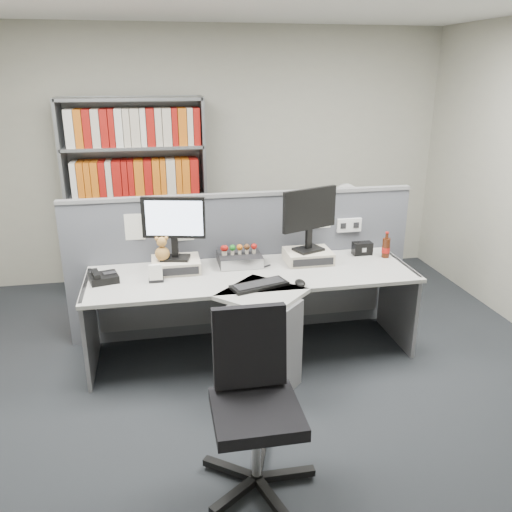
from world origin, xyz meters
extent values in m
plane|color=#282C30|center=(0.00, 0.00, 0.00)|extent=(5.50, 5.50, 0.00)
cube|color=#AEAC9B|center=(0.00, 2.75, 1.35)|extent=(5.00, 0.04, 2.70)
cube|color=#585B64|center=(0.00, 1.25, 0.62)|extent=(3.00, 0.05, 1.25)
cube|color=#929297|center=(0.00, 1.25, 1.26)|extent=(3.00, 0.07, 0.03)
cube|color=white|center=(0.95, 1.22, 0.95)|extent=(0.22, 0.04, 0.12)
cube|color=white|center=(-0.90, 1.22, 1.05)|extent=(0.16, 0.00, 0.22)
cube|color=white|center=(-0.50, 1.22, 1.05)|extent=(0.16, 0.00, 0.22)
cube|color=white|center=(0.70, 1.22, 1.05)|extent=(0.16, 0.00, 0.22)
cube|color=#AFAEA8|center=(0.00, 0.82, 0.70)|extent=(2.60, 0.80, 0.03)
cube|color=#AFAEA8|center=(0.00, 0.42, 0.70)|extent=(0.74, 0.74, 0.03)
cube|color=gray|center=(0.00, 0.30, 0.34)|extent=(0.57, 0.57, 0.69)
cube|color=gray|center=(-1.28, 0.82, 0.36)|extent=(0.03, 0.70, 0.72)
cube|color=gray|center=(1.28, 0.82, 0.36)|extent=(0.03, 0.70, 0.72)
cube|color=gray|center=(0.00, 1.18, 0.35)|extent=(2.50, 0.02, 0.45)
cube|color=beige|center=(-0.59, 0.98, 0.77)|extent=(0.38, 0.30, 0.10)
cube|color=black|center=(-0.59, 0.83, 0.77)|extent=(0.34, 0.01, 0.06)
cube|color=beige|center=(0.51, 0.98, 0.77)|extent=(0.38, 0.30, 0.10)
cube|color=black|center=(0.51, 0.83, 0.77)|extent=(0.34, 0.01, 0.06)
cube|color=black|center=(-0.59, 0.98, 0.83)|extent=(0.25, 0.20, 0.02)
cube|color=black|center=(-0.59, 0.98, 0.92)|extent=(0.05, 0.04, 0.18)
cube|color=black|center=(-0.59, 0.98, 1.16)|extent=(0.49, 0.15, 0.33)
cube|color=silver|center=(-0.59, 0.96, 1.16)|extent=(0.43, 0.10, 0.28)
cube|color=black|center=(0.51, 0.98, 0.83)|extent=(0.27, 0.24, 0.02)
cube|color=black|center=(0.51, 0.98, 0.92)|extent=(0.06, 0.05, 0.19)
cube|color=black|center=(0.51, 0.98, 1.18)|extent=(0.49, 0.22, 0.34)
cube|color=silver|center=(0.50, 0.96, 1.18)|extent=(0.43, 0.17, 0.29)
cube|color=black|center=(-0.06, 1.04, 0.77)|extent=(0.35, 0.31, 0.09)
cube|color=silver|center=(-0.06, 0.88, 0.77)|extent=(0.35, 0.01, 0.09)
cylinder|color=beige|center=(-0.18, 1.02, 0.83)|extent=(0.03, 0.03, 0.03)
sphere|color=#A5140F|center=(-0.18, 1.02, 0.87)|extent=(0.05, 0.05, 0.05)
cylinder|color=beige|center=(-0.12, 1.02, 0.83)|extent=(0.03, 0.03, 0.03)
sphere|color=#19721E|center=(-0.12, 1.02, 0.87)|extent=(0.05, 0.05, 0.05)
cylinder|color=beige|center=(-0.06, 1.02, 0.83)|extent=(0.03, 0.03, 0.03)
sphere|color=orange|center=(-0.06, 1.02, 0.87)|extent=(0.05, 0.05, 0.05)
cylinder|color=beige|center=(0.00, 1.02, 0.83)|extent=(0.03, 0.03, 0.03)
sphere|color=#593319|center=(0.00, 1.02, 0.87)|extent=(0.05, 0.05, 0.05)
cylinder|color=beige|center=(0.06, 1.02, 0.83)|extent=(0.03, 0.03, 0.03)
sphere|color=#A5140F|center=(0.06, 1.02, 0.87)|extent=(0.05, 0.05, 0.05)
cylinder|color=beige|center=(-0.20, 1.02, 0.83)|extent=(0.03, 0.03, 0.03)
sphere|color=#A5140F|center=(-0.20, 1.02, 0.87)|extent=(0.05, 0.05, 0.05)
cube|color=black|center=(0.00, 0.52, 0.73)|extent=(0.46, 0.28, 0.02)
cube|color=black|center=(0.00, 0.52, 0.75)|extent=(0.40, 0.22, 0.01)
ellipsoid|color=black|center=(0.30, 0.48, 0.74)|extent=(0.08, 0.12, 0.05)
cube|color=black|center=(-1.14, 0.85, 0.75)|extent=(0.24, 0.23, 0.06)
cube|color=black|center=(-1.20, 0.84, 0.79)|extent=(0.09, 0.17, 0.03)
cube|color=black|center=(-1.10, 0.87, 0.78)|extent=(0.10, 0.08, 0.01)
cube|color=black|center=(-0.75, 0.78, 0.73)|extent=(0.11, 0.07, 0.02)
cube|color=white|center=(-0.75, 0.76, 0.80)|extent=(0.10, 0.04, 0.11)
cube|color=white|center=(-0.75, 0.80, 0.80)|extent=(0.10, 0.04, 0.11)
sphere|color=#AC7A39|center=(-0.69, 0.96, 0.88)|extent=(0.12, 0.12, 0.12)
sphere|color=#AC7A39|center=(-0.69, 0.96, 0.98)|extent=(0.08, 0.08, 0.08)
sphere|color=#AC7A39|center=(-0.73, 0.96, 1.00)|extent=(0.03, 0.03, 0.03)
sphere|color=#AC7A39|center=(-0.66, 0.96, 1.00)|extent=(0.03, 0.03, 0.03)
cube|color=black|center=(1.03, 1.07, 0.78)|extent=(0.17, 0.09, 0.11)
cylinder|color=#3F190A|center=(1.20, 0.96, 0.80)|extent=(0.07, 0.07, 0.17)
cylinder|color=#A5140F|center=(1.20, 0.96, 0.79)|extent=(0.07, 0.07, 0.05)
cylinder|color=#3F190A|center=(1.20, 0.96, 0.91)|extent=(0.03, 0.03, 0.05)
cylinder|color=#A5140F|center=(1.20, 0.96, 0.94)|extent=(0.03, 0.03, 0.01)
cube|color=gray|center=(-1.59, 2.45, 1.00)|extent=(0.03, 0.40, 2.00)
cube|color=gray|center=(-0.21, 2.45, 1.00)|extent=(0.03, 0.40, 2.00)
cube|color=gray|center=(-0.90, 2.64, 1.00)|extent=(1.40, 0.02, 2.00)
cube|color=gray|center=(-0.90, 2.45, 0.02)|extent=(1.38, 0.40, 0.03)
cube|color=gray|center=(-0.90, 2.45, 0.52)|extent=(1.38, 0.40, 0.03)
cube|color=gray|center=(-0.90, 2.45, 1.02)|extent=(1.38, 0.40, 0.03)
cube|color=gray|center=(-0.90, 2.45, 1.52)|extent=(1.38, 0.40, 0.03)
cube|color=gray|center=(-0.90, 2.45, 1.98)|extent=(1.38, 0.40, 0.03)
cube|color=#A5140F|center=(-0.90, 2.42, 0.22)|extent=(1.24, 0.28, 0.36)
cube|color=orange|center=(-0.90, 2.42, 0.72)|extent=(1.24, 0.28, 0.36)
cube|color=beige|center=(-0.90, 2.42, 1.21)|extent=(1.24, 0.28, 0.36)
cube|color=white|center=(-0.90, 2.42, 1.71)|extent=(1.24, 0.28, 0.36)
cube|color=gray|center=(1.20, 2.00, 0.35)|extent=(0.45, 0.60, 0.70)
cube|color=black|center=(1.20, 1.70, 0.52)|extent=(0.40, 0.02, 0.28)
cube|color=black|center=(1.20, 1.70, 0.20)|extent=(0.40, 0.02, 0.28)
cylinder|color=white|center=(1.20, 2.00, 0.71)|extent=(0.16, 0.16, 0.03)
cylinder|color=white|center=(1.20, 2.00, 0.81)|extent=(0.03, 0.03, 0.16)
cylinder|color=white|center=(1.20, 1.98, 1.02)|extent=(0.27, 0.08, 0.27)
cylinder|color=silver|center=(1.20, 2.01, 1.02)|extent=(0.27, 0.07, 0.27)
cylinder|color=silver|center=(-0.25, -0.66, 0.26)|extent=(0.05, 0.05, 0.41)
cube|color=black|center=(-0.25, -0.66, 0.49)|extent=(0.48, 0.48, 0.07)
cube|color=black|center=(-0.25, -0.44, 0.78)|extent=(0.42, 0.12, 0.48)
cube|color=black|center=(-0.07, -0.66, 0.05)|extent=(0.31, 0.05, 0.04)
cylinder|color=black|center=(0.06, -0.66, 0.03)|extent=(0.05, 0.05, 0.03)
cube|color=black|center=(-0.19, -0.48, 0.05)|extent=(0.15, 0.31, 0.04)
cylinder|color=black|center=(-0.15, -0.36, 0.03)|extent=(0.05, 0.05, 0.03)
cube|color=black|center=(-0.40, -0.55, 0.05)|extent=(0.28, 0.23, 0.04)
cylinder|color=black|center=(-0.50, -0.47, 0.03)|extent=(0.05, 0.05, 0.03)
cube|color=black|center=(-0.40, -0.77, 0.05)|extent=(0.28, 0.22, 0.04)
cylinder|color=black|center=(-0.50, -0.84, 0.03)|extent=(0.05, 0.05, 0.03)
cube|color=black|center=(-0.20, -0.84, 0.05)|extent=(0.14, 0.31, 0.04)
camera|label=1|loc=(-0.71, -3.01, 2.24)|focal=36.87mm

